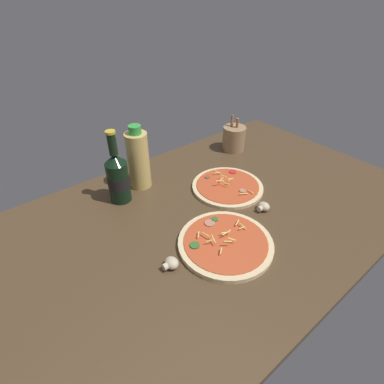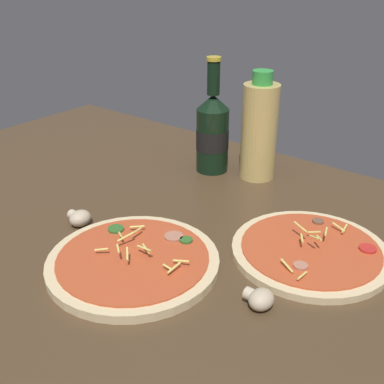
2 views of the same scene
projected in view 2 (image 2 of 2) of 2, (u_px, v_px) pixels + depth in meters
counter_slab at (193, 240)px, 88.38cm from camera, size 160.00×90.00×2.50cm
pizza_near at (133, 261)px, 78.42cm from camera, size 28.18×28.18×4.09cm
pizza_far at (310, 251)px, 81.39cm from camera, size 26.55×26.55×4.63cm
beer_bottle at (212, 132)px, 109.94cm from camera, size 7.51×7.51×26.26cm
oil_bottle at (259, 130)px, 105.92cm from camera, size 7.97×7.97×24.13cm
mushroom_left at (79, 218)px, 90.10cm from camera, size 4.50×4.28×3.00cm
mushroom_right at (260, 299)px, 68.95cm from camera, size 4.42×4.21×2.95cm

